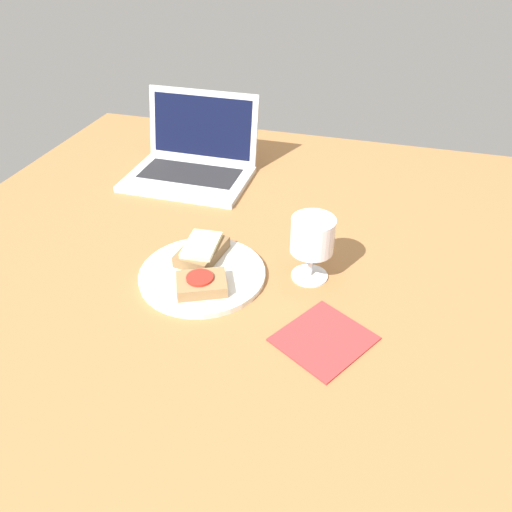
# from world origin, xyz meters

# --- Properties ---
(wooden_table) EXTENTS (1.40, 1.40, 0.03)m
(wooden_table) POSITION_xyz_m (0.00, 0.00, 0.01)
(wooden_table) COLOR #9E6B3D
(wooden_table) RESTS_ON ground
(plate) EXTENTS (0.25, 0.25, 0.01)m
(plate) POSITION_xyz_m (-0.05, -0.07, 0.04)
(plate) COLOR silver
(plate) RESTS_ON wooden_table
(sandwich_with_tomato) EXTENTS (0.11, 0.10, 0.03)m
(sandwich_with_tomato) POSITION_xyz_m (-0.03, -0.12, 0.05)
(sandwich_with_tomato) COLOR #937047
(sandwich_with_tomato) RESTS_ON plate
(sandwich_with_cheese) EXTENTS (0.09, 0.12, 0.03)m
(sandwich_with_cheese) POSITION_xyz_m (-0.07, -0.03, 0.06)
(sandwich_with_cheese) COLOR brown
(sandwich_with_cheese) RESTS_ON plate
(wine_glass) EXTENTS (0.08, 0.08, 0.13)m
(wine_glass) POSITION_xyz_m (0.16, -0.01, 0.12)
(wine_glass) COLOR white
(wine_glass) RESTS_ON wooden_table
(laptop) EXTENTS (0.32, 0.26, 0.20)m
(laptop) POSITION_xyz_m (-0.23, 0.34, 0.07)
(laptop) COLOR silver
(laptop) RESTS_ON wooden_table
(napkin) EXTENTS (0.19, 0.19, 0.00)m
(napkin) POSITION_xyz_m (0.21, -0.18, 0.03)
(napkin) COLOR #B23333
(napkin) RESTS_ON wooden_table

